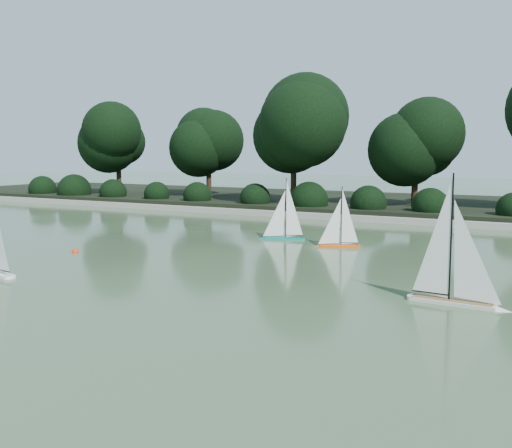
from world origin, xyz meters
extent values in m
plane|color=#35482B|center=(0.00, 0.00, 0.00)|extent=(80.00, 80.00, 0.00)
cube|color=gray|center=(0.00, 9.00, 0.09)|extent=(40.00, 0.35, 0.18)
cube|color=black|center=(0.00, 13.00, 0.15)|extent=(40.00, 8.00, 0.30)
cylinder|color=black|center=(-11.00, 11.20, 0.76)|extent=(0.20, 0.20, 1.51)
sphere|color=black|center=(-11.00, 11.20, 2.58)|extent=(2.38, 2.38, 2.38)
cylinder|color=black|center=(-7.00, 11.80, 0.68)|extent=(0.20, 0.20, 1.37)
sphere|color=black|center=(-7.00, 11.80, 2.38)|extent=(2.24, 2.24, 2.24)
cylinder|color=black|center=(-3.00, 10.90, 0.83)|extent=(0.20, 0.20, 1.66)
sphere|color=black|center=(-3.00, 10.90, 2.85)|extent=(2.66, 2.66, 2.66)
cylinder|color=black|center=(1.00, 11.40, 0.63)|extent=(0.20, 0.20, 1.26)
sphere|color=black|center=(1.00, 11.40, 2.21)|extent=(2.10, 2.10, 2.10)
sphere|color=black|center=(-14.00, 9.90, 0.45)|extent=(1.10, 1.10, 1.10)
sphere|color=black|center=(-12.00, 9.90, 0.45)|extent=(1.10, 1.10, 1.10)
sphere|color=black|center=(-10.00, 9.90, 0.45)|extent=(1.10, 1.10, 1.10)
sphere|color=black|center=(-8.00, 9.90, 0.45)|extent=(1.10, 1.10, 1.10)
sphere|color=black|center=(-6.00, 9.90, 0.45)|extent=(1.10, 1.10, 1.10)
sphere|color=black|center=(-4.00, 9.90, 0.45)|extent=(1.10, 1.10, 1.10)
sphere|color=black|center=(-2.00, 9.90, 0.45)|extent=(1.10, 1.10, 1.10)
sphere|color=black|center=(0.00, 9.90, 0.45)|extent=(1.10, 1.10, 1.10)
sphere|color=black|center=(2.00, 9.90, 0.45)|extent=(1.10, 1.10, 1.10)
cylinder|color=white|center=(-2.69, -0.97, 0.05)|extent=(0.14, 0.14, 0.10)
cylinder|color=black|center=(-2.92, -0.93, 0.16)|extent=(0.46, 0.08, 0.02)
cube|color=silver|center=(3.83, 0.70, 0.05)|extent=(1.10, 0.30, 0.11)
cone|color=silver|center=(4.46, 0.66, 0.05)|extent=(0.23, 0.23, 0.22)
cylinder|color=silver|center=(3.29, 0.74, 0.05)|extent=(0.14, 0.14, 0.11)
cube|color=olive|center=(3.83, 0.70, 0.11)|extent=(1.01, 0.23, 0.01)
cylinder|color=black|center=(3.78, 0.71, 0.95)|extent=(0.02, 0.02, 1.69)
cylinder|color=black|center=(3.54, 0.72, 0.17)|extent=(0.50, 0.05, 0.02)
cube|color=#FA5609|center=(0.94, 4.42, 0.04)|extent=(0.81, 0.47, 0.08)
cone|color=#FA5609|center=(0.51, 4.23, 0.04)|extent=(0.21, 0.21, 0.16)
cylinder|color=#FA5609|center=(1.31, 4.58, 0.04)|extent=(0.13, 0.13, 0.08)
cylinder|color=black|center=(0.98, 4.43, 0.71)|extent=(0.02, 0.02, 1.25)
cylinder|color=black|center=(1.14, 4.50, 0.13)|extent=(0.35, 0.16, 0.01)
cube|color=#0C7F7A|center=(-0.55, 4.83, 0.04)|extent=(0.89, 0.48, 0.09)
cone|color=#0C7F7A|center=(-1.03, 4.65, 0.04)|extent=(0.23, 0.23, 0.18)
cylinder|color=#0C7F7A|center=(-0.14, 4.98, 0.04)|extent=(0.14, 0.14, 0.09)
cylinder|color=black|center=(-0.51, 4.84, 0.78)|extent=(0.02, 0.02, 1.37)
cylinder|color=black|center=(-0.33, 4.91, 0.14)|extent=(0.39, 0.16, 0.01)
sphere|color=red|center=(-3.57, 1.31, 0.00)|extent=(0.14, 0.14, 0.14)
camera|label=1|loc=(4.93, -7.05, 2.02)|focal=40.00mm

